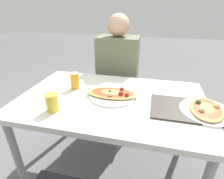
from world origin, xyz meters
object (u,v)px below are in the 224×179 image
chair_far_seated (119,83)px  pizza_second (206,110)px  dining_table (112,107)px  pizza_main (113,94)px  soda_can (75,81)px  drink_glass (52,103)px  person_seated (118,68)px

chair_far_seated → pizza_second: size_ratio=2.93×
dining_table → pizza_second: size_ratio=4.14×
pizza_main → chair_far_seated: bearing=97.0°
soda_can → pizza_main: bearing=-11.2°
pizza_main → soda_can: (-0.31, 0.06, 0.04)m
soda_can → chair_far_seated: bearing=70.8°
chair_far_seated → drink_glass: size_ratio=8.18×
chair_far_seated → drink_glass: (-0.23, -0.97, 0.28)m
pizza_main → pizza_second: size_ratio=1.19×
dining_table → drink_glass: bearing=-142.4°
person_seated → pizza_main: (0.09, -0.59, 0.01)m
person_seated → pizza_second: person_seated is taller
person_seated → drink_glass: person_seated is taller
dining_table → pizza_main: 0.09m
pizza_main → drink_glass: drink_glass is taller
dining_table → pizza_second: 0.61m
drink_glass → pizza_main: bearing=39.8°
person_seated → soda_can: (-0.23, -0.53, 0.06)m
dining_table → person_seated: (-0.08, 0.62, 0.08)m
soda_can → pizza_second: bearing=-8.2°
person_seated → soda_can: 0.58m
drink_glass → pizza_second: bearing=12.0°
chair_far_seated → person_seated: size_ratio=0.73×
pizza_main → pizza_second: (0.59, -0.07, -0.00)m
pizza_main → soda_can: bearing=168.8°
pizza_main → dining_table: bearing=-98.3°
dining_table → soda_can: bearing=164.8°
dining_table → drink_glass: size_ratio=11.54×
pizza_main → pizza_second: pizza_main is taller
person_seated → soda_can: size_ratio=10.02×
chair_far_seated → drink_glass: chair_far_seated is taller
person_seated → drink_glass: bearing=75.1°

